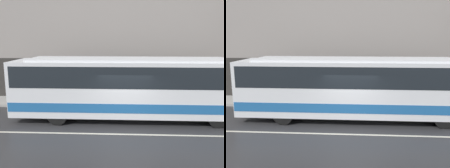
# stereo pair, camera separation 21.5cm
# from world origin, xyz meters

# --- Properties ---
(ground_plane) EXTENTS (60.00, 60.00, 0.00)m
(ground_plane) POSITION_xyz_m (0.00, 0.00, 0.00)
(ground_plane) COLOR #2D2D30
(sidewalk) EXTENTS (60.00, 2.20, 0.16)m
(sidewalk) POSITION_xyz_m (0.00, 5.10, 0.08)
(sidewalk) COLOR #A09E99
(sidewalk) RESTS_ON ground_plane
(lane_stripe) EXTENTS (54.00, 0.14, 0.01)m
(lane_stripe) POSITION_xyz_m (0.00, 0.00, 0.00)
(lane_stripe) COLOR beige
(lane_stripe) RESTS_ON ground_plane
(transit_bus) EXTENTS (11.67, 2.61, 3.17)m
(transit_bus) POSITION_xyz_m (0.17, 2.21, 1.79)
(transit_bus) COLOR silver
(transit_bus) RESTS_ON ground_plane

